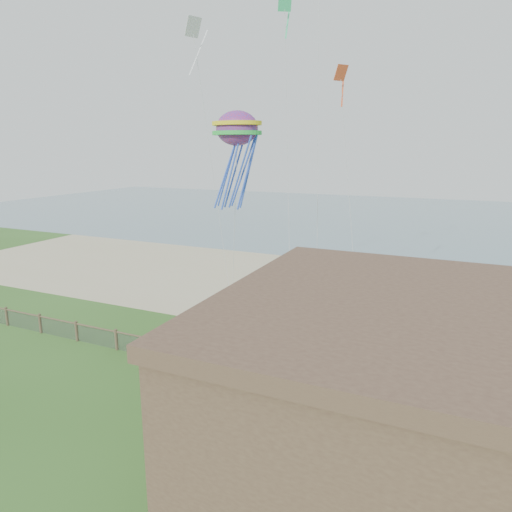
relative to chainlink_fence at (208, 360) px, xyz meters
name	(u,v)px	position (x,y,z in m)	size (l,w,h in m)	color
ground	(133,434)	(0.00, -6.00, -0.55)	(160.00, 160.00, 0.00)	#30571D
sand_beach	(305,287)	(0.00, 16.00, -0.55)	(72.00, 20.00, 0.02)	#BCB088
ocean	(387,217)	(0.00, 60.00, -0.55)	(160.00, 68.00, 0.02)	slate
chainlink_fence	(208,360)	(0.00, 0.00, 0.00)	(36.20, 0.20, 1.25)	#4E3D2C
motel_deck	(488,441)	(13.00, -1.00, -0.30)	(15.00, 2.00, 0.50)	brown
picnic_table	(346,430)	(7.86, -2.69, -0.20)	(1.65, 1.25, 0.70)	brown
octopus_kite	(237,157)	(-0.84, 5.26, 10.21)	(3.00, 2.12, 6.18)	red
kite_white	(194,42)	(-5.31, 8.17, 17.30)	(1.23, 0.70, 2.98)	white
kite_red	(341,82)	(3.56, 11.13, 14.78)	(1.00, 0.70, 2.05)	#DE5127
kite_green	(285,12)	(-0.58, 11.95, 19.41)	(1.06, 0.70, 2.22)	#38D582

